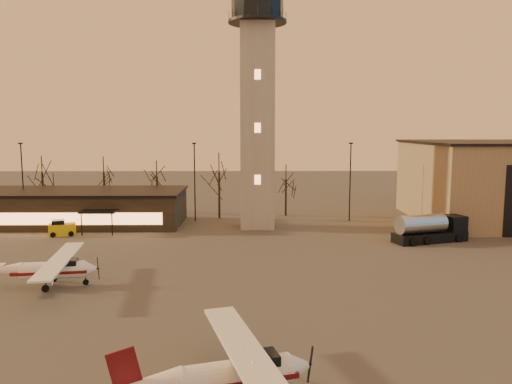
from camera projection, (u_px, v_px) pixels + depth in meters
ground at (263, 322)px, 30.97m from camera, size 220.00×220.00×0.00m
control_tower at (257, 91)px, 58.65m from camera, size 6.80×6.80×32.60m
terminal at (81, 207)px, 62.22m from camera, size 25.40×12.20×4.30m
light_poles at (261, 182)px, 61.04m from camera, size 58.50×12.25×10.14m
tree_row at (158, 172)px, 68.93m from camera, size 37.20×9.20×8.80m
cessna_front at (239, 380)px, 21.64m from camera, size 9.43×11.67×3.24m
cessna_rear at (55, 273)px, 37.82m from camera, size 8.91×11.23×3.08m
fuel_truck at (430, 231)px, 52.70m from camera, size 8.38×4.62×2.99m
service_cart at (62, 229)px, 55.91m from camera, size 3.14×2.45×1.79m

